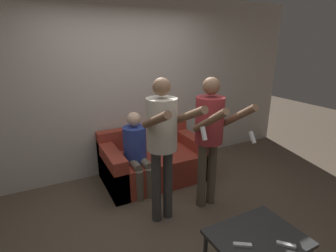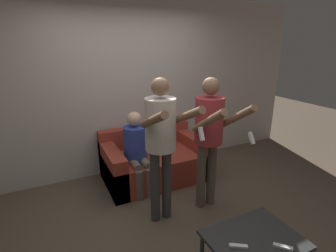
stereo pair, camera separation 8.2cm
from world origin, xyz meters
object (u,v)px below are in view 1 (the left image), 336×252
object	(u,v)px
remote_near	(286,245)
remote_far	(242,245)
person_standing_right	(210,129)
coffee_table	(257,240)
person_standing_left	(163,136)
person_seated	(136,149)
couch	(153,162)

from	to	relation	value
remote_near	remote_far	bearing A→B (deg)	152.84
remote_far	person_standing_right	bearing A→B (deg)	68.44
person_standing_right	coffee_table	bearing A→B (deg)	-102.36
person_standing_left	person_seated	distance (m)	0.88
couch	coffee_table	xyz separation A→B (m)	(0.08, -2.05, 0.10)
person_seated	remote_far	distance (m)	1.88
remote_far	couch	bearing A→B (deg)	86.69
couch	person_seated	distance (m)	0.54
person_standing_right	coffee_table	world-z (taller)	person_standing_right
remote_near	person_standing_right	bearing A→B (deg)	85.08
person_seated	remote_far	bearing A→B (deg)	-83.12
person_standing_right	coffee_table	size ratio (longest dim) A/B	2.08
person_standing_left	remote_near	bearing A→B (deg)	-67.72
person_standing_right	remote_far	xyz separation A→B (m)	(-0.43, -1.10, -0.62)
couch	remote_near	bearing A→B (deg)	-84.77
person_standing_left	remote_near	distance (m)	1.51
couch	person_standing_right	size ratio (longest dim) A/B	0.91
remote_far	remote_near	bearing A→B (deg)	-27.16
person_standing_right	person_seated	bearing A→B (deg)	130.91
couch	coffee_table	distance (m)	2.05
remote_far	person_seated	bearing A→B (deg)	96.88
person_standing_left	coffee_table	bearing A→B (deg)	-69.97
coffee_table	person_seated	bearing A→B (deg)	102.98
coffee_table	person_standing_left	bearing A→B (deg)	110.03
person_standing_left	couch	bearing A→B (deg)	72.16
person_seated	person_standing_right	bearing A→B (deg)	-49.09
remote_near	coffee_table	bearing A→B (deg)	123.59
person_standing_left	coffee_table	world-z (taller)	person_standing_left
coffee_table	remote_near	xyz separation A→B (m)	(0.13, -0.19, 0.05)
couch	person_standing_left	size ratio (longest dim) A/B	0.89
person_seated	remote_far	world-z (taller)	person_seated
coffee_table	remote_near	size ratio (longest dim) A/B	5.87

